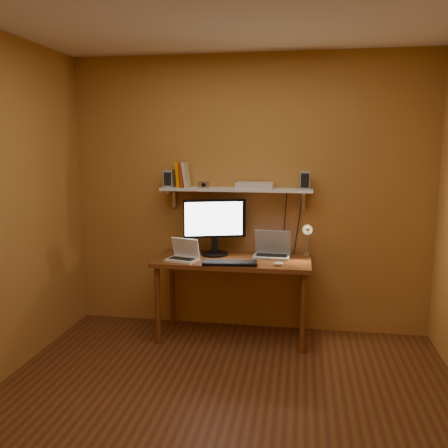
% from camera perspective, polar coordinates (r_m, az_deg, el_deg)
% --- Properties ---
extents(room, '(3.44, 3.24, 2.64)m').
position_cam_1_polar(room, '(2.94, -0.57, 0.30)').
color(room, '#5A3817').
rests_on(room, ground).
extents(desk, '(1.40, 0.60, 0.75)m').
position_cam_1_polar(desk, '(4.32, 1.05, -5.31)').
color(desk, brown).
rests_on(desk, ground).
extents(wall_shelf, '(1.40, 0.25, 0.21)m').
position_cam_1_polar(wall_shelf, '(4.39, 1.45, 4.13)').
color(wall_shelf, white).
rests_on(wall_shelf, room).
extents(monitor, '(0.56, 0.31, 0.52)m').
position_cam_1_polar(monitor, '(4.39, -1.13, -0.00)').
color(monitor, black).
rests_on(monitor, desk).
extents(laptop, '(0.34, 0.25, 0.24)m').
position_cam_1_polar(laptop, '(4.40, 5.80, -3.09)').
color(laptop, '#919499').
rests_on(laptop, desk).
extents(netbook, '(0.31, 0.26, 0.20)m').
position_cam_1_polar(netbook, '(4.26, -4.87, -3.64)').
color(netbook, white).
rests_on(netbook, desk).
extents(keyboard, '(0.48, 0.19, 0.02)m').
position_cam_1_polar(keyboard, '(4.10, 0.72, -4.73)').
color(keyboard, black).
rests_on(keyboard, desk).
extents(mouse, '(0.10, 0.09, 0.03)m').
position_cam_1_polar(mouse, '(4.09, 6.55, -4.77)').
color(mouse, white).
rests_on(mouse, desk).
extents(desk_lamp, '(0.09, 0.23, 0.38)m').
position_cam_1_polar(desk_lamp, '(4.34, 9.97, -1.41)').
color(desk_lamp, silver).
rests_on(desk_lamp, desk).
extents(speaker_left, '(0.09, 0.09, 0.16)m').
position_cam_1_polar(speaker_left, '(4.52, -6.63, 5.45)').
color(speaker_left, '#919499').
rests_on(speaker_left, wall_shelf).
extents(speaker_right, '(0.09, 0.09, 0.16)m').
position_cam_1_polar(speaker_right, '(4.34, 9.73, 5.22)').
color(speaker_right, '#919499').
rests_on(speaker_right, wall_shelf).
extents(books, '(0.12, 0.16, 0.24)m').
position_cam_1_polar(books, '(4.49, -4.98, 5.94)').
color(books, '#DA9400').
rests_on(books, wall_shelf).
extents(shelf_camera, '(0.11, 0.05, 0.06)m').
position_cam_1_polar(shelf_camera, '(4.39, -2.42, 4.75)').
color(shelf_camera, silver).
rests_on(shelf_camera, wall_shelf).
extents(router, '(0.34, 0.23, 0.06)m').
position_cam_1_polar(router, '(4.36, 3.74, 4.65)').
color(router, white).
rests_on(router, wall_shelf).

